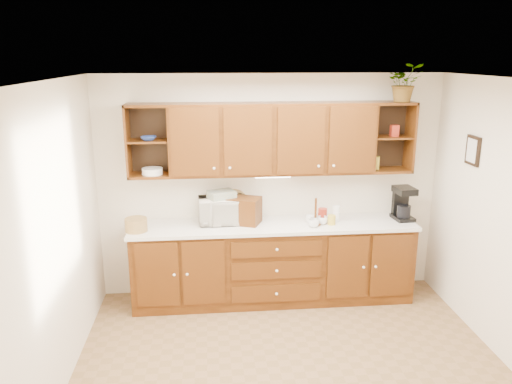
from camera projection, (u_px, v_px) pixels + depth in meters
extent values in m
plane|color=olive|center=(293.00, 372.00, 4.54)|extent=(4.00, 4.00, 0.00)
plane|color=white|center=(299.00, 81.00, 3.85)|extent=(4.00, 4.00, 0.00)
plane|color=#EEE2C8|center=(270.00, 186.00, 5.88)|extent=(4.00, 0.00, 4.00)
plane|color=#EEE2C8|center=(51.00, 247.00, 4.01)|extent=(0.00, 3.50, 3.50)
cube|color=#351906|center=(273.00, 263.00, 5.81)|extent=(3.20, 0.60, 0.90)
cube|color=white|center=(273.00, 225.00, 5.68)|extent=(3.24, 0.64, 0.04)
cube|color=#351906|center=(273.00, 139.00, 5.56)|extent=(2.30, 0.33, 0.80)
cube|color=black|center=(149.00, 138.00, 5.58)|extent=(0.45, 0.02, 0.80)
cube|color=black|center=(387.00, 135.00, 5.84)|extent=(0.45, 0.02, 0.80)
cube|color=#351906|center=(148.00, 141.00, 5.44)|extent=(0.43, 0.30, 0.02)
cube|color=#351906|center=(392.00, 137.00, 5.69)|extent=(0.43, 0.30, 0.02)
cube|color=#351906|center=(394.00, 103.00, 5.59)|extent=(0.45, 0.33, 0.03)
cube|color=white|center=(273.00, 176.00, 5.63)|extent=(0.40, 0.05, 0.02)
cube|color=black|center=(473.00, 150.00, 5.10)|extent=(0.03, 0.24, 0.30)
cylinder|color=#A88346|center=(136.00, 225.00, 5.42)|extent=(0.27, 0.27, 0.14)
imported|color=silver|center=(222.00, 210.00, 5.68)|extent=(0.54, 0.39, 0.29)
cube|color=tan|center=(222.00, 195.00, 5.63)|extent=(0.35, 0.30, 0.09)
cylinder|color=black|center=(233.00, 211.00, 5.67)|extent=(0.09, 0.09, 0.28)
cylinder|color=#A88346|center=(234.00, 217.00, 5.87)|extent=(0.36, 0.18, 0.35)
cube|color=#351906|center=(241.00, 210.00, 5.67)|extent=(0.50, 0.41, 0.30)
cylinder|color=#351906|center=(316.00, 212.00, 5.60)|extent=(0.02, 0.02, 0.31)
cylinder|color=#351906|center=(315.00, 224.00, 5.63)|extent=(0.12, 0.12, 0.02)
imported|color=white|center=(322.00, 220.00, 5.64)|extent=(0.13, 0.13, 0.09)
imported|color=white|center=(310.00, 219.00, 5.68)|extent=(0.13, 0.13, 0.09)
imported|color=white|center=(314.00, 223.00, 5.55)|extent=(0.13, 0.13, 0.09)
cylinder|color=maroon|center=(322.00, 215.00, 5.72)|extent=(0.11, 0.11, 0.16)
cylinder|color=white|center=(336.00, 214.00, 5.72)|extent=(0.10, 0.10, 0.19)
cylinder|color=gold|center=(332.00, 220.00, 5.63)|extent=(0.10, 0.10, 0.11)
cube|color=black|center=(402.00, 218.00, 5.82)|extent=(0.23, 0.29, 0.04)
cube|color=black|center=(400.00, 202.00, 5.87)|extent=(0.19, 0.08, 0.33)
cube|color=black|center=(405.00, 190.00, 5.73)|extent=(0.23, 0.29, 0.07)
cylinder|color=black|center=(404.00, 211.00, 5.77)|extent=(0.17, 0.17, 0.14)
imported|color=navy|center=(149.00, 138.00, 5.40)|extent=(0.18, 0.18, 0.04)
cylinder|color=white|center=(152.00, 171.00, 5.50)|extent=(0.25, 0.25, 0.07)
cube|color=gold|center=(376.00, 163.00, 5.74)|extent=(0.10, 0.09, 0.15)
cube|color=maroon|center=(394.00, 131.00, 5.65)|extent=(0.09, 0.08, 0.13)
imported|color=#999999|center=(405.00, 83.00, 5.47)|extent=(0.41, 0.36, 0.42)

